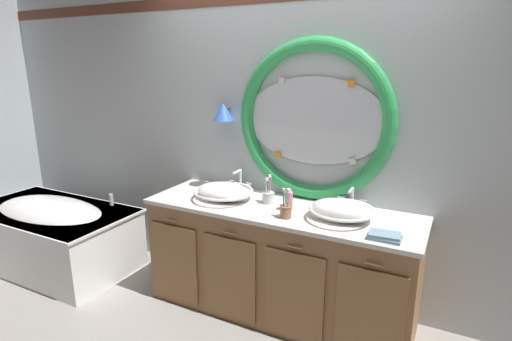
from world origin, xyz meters
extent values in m
plane|color=gray|center=(0.00, 0.00, 0.00)|extent=(14.00, 14.00, 0.00)
cube|color=silver|center=(0.00, 0.59, 1.30)|extent=(6.40, 0.08, 2.60)
ellipsoid|color=silver|center=(0.17, 0.54, 1.44)|extent=(1.09, 0.02, 0.64)
torus|color=green|center=(0.17, 0.53, 1.44)|extent=(1.20, 0.10, 1.20)
cube|color=silver|center=(0.71, 0.52, 1.41)|extent=(0.05, 0.01, 0.05)
cube|color=orange|center=(0.43, 0.52, 1.72)|extent=(0.05, 0.01, 0.05)
cube|color=silver|center=(-0.08, 0.52, 1.73)|extent=(0.05, 0.01, 0.05)
cube|color=#2866B7|center=(-0.38, 0.52, 1.47)|extent=(0.05, 0.01, 0.05)
cube|color=orange|center=(-0.10, 0.52, 1.16)|extent=(0.05, 0.01, 0.05)
cube|color=silver|center=(0.48, 0.52, 1.18)|extent=(0.05, 0.01, 0.05)
cylinder|color=#4C3823|center=(-0.56, 0.51, 1.50)|extent=(0.02, 0.09, 0.02)
cone|color=blue|center=(-0.56, 0.46, 1.48)|extent=(0.17, 0.17, 0.14)
cube|color=olive|center=(0.04, 0.24, 0.41)|extent=(1.97, 0.61, 0.81)
cube|color=silver|center=(0.04, 0.24, 0.83)|extent=(2.01, 0.65, 0.03)
cube|color=silver|center=(0.04, 0.54, 0.75)|extent=(1.97, 0.02, 0.11)
cube|color=olive|center=(-0.70, -0.07, 0.37)|extent=(0.41, 0.02, 0.62)
cylinder|color=#422D1E|center=(-0.70, -0.08, 0.72)|extent=(0.10, 0.01, 0.01)
cube|color=olive|center=(-0.20, -0.07, 0.37)|extent=(0.41, 0.02, 0.62)
cylinder|color=#422D1E|center=(-0.20, -0.08, 0.72)|extent=(0.10, 0.01, 0.01)
cube|color=olive|center=(0.29, -0.07, 0.37)|extent=(0.41, 0.02, 0.62)
cylinder|color=#422D1E|center=(0.29, -0.08, 0.72)|extent=(0.10, 0.01, 0.01)
cube|color=olive|center=(0.78, -0.07, 0.37)|extent=(0.41, 0.02, 0.62)
cylinder|color=#422D1E|center=(0.78, -0.08, 0.72)|extent=(0.10, 0.01, 0.01)
cube|color=white|center=(-2.14, -0.05, 0.28)|extent=(1.53, 0.82, 0.55)
ellipsoid|color=white|center=(-2.14, -0.05, 0.50)|extent=(1.26, 0.64, 0.28)
cube|color=white|center=(-2.14, -0.05, 0.54)|extent=(1.56, 0.85, 0.02)
cylinder|color=silver|center=(-1.72, 0.30, 0.61)|extent=(0.04, 0.04, 0.11)
cylinder|color=silver|center=(-2.14, -0.05, 0.50)|extent=(0.04, 0.04, 0.01)
ellipsoid|color=white|center=(-0.42, 0.21, 0.91)|extent=(0.44, 0.30, 0.12)
torus|color=white|center=(-0.42, 0.21, 0.91)|extent=(0.46, 0.46, 0.02)
cylinder|color=silver|center=(-0.42, 0.21, 0.91)|extent=(0.03, 0.03, 0.01)
ellipsoid|color=white|center=(0.50, 0.21, 0.91)|extent=(0.42, 0.26, 0.14)
torus|color=white|center=(0.50, 0.21, 0.92)|extent=(0.44, 0.44, 0.02)
cylinder|color=silver|center=(0.50, 0.21, 0.92)|extent=(0.03, 0.03, 0.01)
cylinder|color=silver|center=(-0.42, 0.48, 0.85)|extent=(0.05, 0.05, 0.02)
cylinder|color=silver|center=(-0.42, 0.48, 0.94)|extent=(0.02, 0.02, 0.15)
sphere|color=silver|center=(-0.42, 0.48, 1.01)|extent=(0.03, 0.03, 0.03)
cylinder|color=silver|center=(-0.42, 0.41, 1.01)|extent=(0.02, 0.12, 0.02)
cylinder|color=silver|center=(-0.50, 0.48, 0.87)|extent=(0.04, 0.04, 0.06)
cylinder|color=silver|center=(-0.34, 0.48, 0.87)|extent=(0.04, 0.04, 0.06)
cube|color=silver|center=(-0.50, 0.48, 0.91)|extent=(0.05, 0.01, 0.01)
cube|color=silver|center=(-0.34, 0.48, 0.91)|extent=(0.05, 0.01, 0.01)
cylinder|color=silver|center=(0.50, 0.48, 0.85)|extent=(0.05, 0.05, 0.02)
cylinder|color=silver|center=(0.50, 0.48, 0.93)|extent=(0.02, 0.02, 0.13)
sphere|color=silver|center=(0.50, 0.48, 0.99)|extent=(0.03, 0.03, 0.03)
cylinder|color=silver|center=(0.50, 0.42, 0.99)|extent=(0.02, 0.11, 0.02)
cylinder|color=silver|center=(0.42, 0.48, 0.87)|extent=(0.04, 0.04, 0.06)
cylinder|color=silver|center=(0.58, 0.48, 0.87)|extent=(0.04, 0.04, 0.06)
cube|color=silver|center=(0.42, 0.48, 0.91)|extent=(0.05, 0.01, 0.01)
cube|color=silver|center=(0.58, 0.48, 0.91)|extent=(0.05, 0.01, 0.01)
cylinder|color=silver|center=(-0.08, 0.29, 0.88)|extent=(0.09, 0.09, 0.08)
torus|color=silver|center=(-0.08, 0.29, 0.92)|extent=(0.09, 0.09, 0.01)
cylinder|color=pink|center=(-0.06, 0.29, 0.95)|extent=(0.03, 0.02, 0.19)
cube|color=white|center=(-0.06, 0.29, 1.05)|extent=(0.02, 0.02, 0.02)
cylinder|color=blue|center=(-0.09, 0.30, 0.93)|extent=(0.01, 0.01, 0.16)
cube|color=white|center=(-0.09, 0.30, 1.02)|extent=(0.02, 0.02, 0.02)
cylinder|color=yellow|center=(-0.09, 0.28, 0.93)|extent=(0.03, 0.02, 0.16)
cube|color=white|center=(-0.09, 0.28, 1.02)|extent=(0.02, 0.02, 0.02)
cylinder|color=#996647|center=(0.16, 0.08, 0.88)|extent=(0.08, 0.08, 0.08)
torus|color=#996647|center=(0.16, 0.08, 0.93)|extent=(0.09, 0.09, 0.01)
cylinder|color=green|center=(0.17, 0.07, 0.94)|extent=(0.03, 0.03, 0.17)
cube|color=white|center=(0.17, 0.07, 1.04)|extent=(0.02, 0.02, 0.03)
cylinder|color=blue|center=(0.14, 0.07, 0.94)|extent=(0.02, 0.04, 0.17)
cube|color=white|center=(0.14, 0.07, 1.04)|extent=(0.02, 0.02, 0.03)
cylinder|color=pink|center=(0.12, 0.22, 0.91)|extent=(0.06, 0.06, 0.14)
cylinder|color=silver|center=(0.12, 0.22, 0.99)|extent=(0.04, 0.04, 0.02)
cylinder|color=silver|center=(0.12, 0.20, 1.00)|extent=(0.01, 0.04, 0.01)
cube|color=#7593A8|center=(0.81, 0.03, 0.85)|extent=(0.20, 0.13, 0.02)
cube|color=#7593A8|center=(0.81, 0.03, 0.87)|extent=(0.19, 0.13, 0.02)
camera|label=1|loc=(1.15, -2.30, 1.86)|focal=28.48mm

